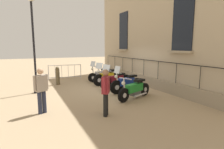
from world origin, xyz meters
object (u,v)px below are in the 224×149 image
object	(u,v)px
lamppost	(33,31)
crowd_barrier	(65,71)
motorcycle_maroon	(116,80)
motorcycle_yellow	(107,77)
pedestrian_walking	(106,90)
pedestrian_standing	(41,88)
motorcycle_silver	(101,75)
bollard	(58,76)
motorcycle_green	(135,90)
motorcycle_blue	(127,84)

from	to	relation	value
lamppost	crowd_barrier	bearing A→B (deg)	-122.21
motorcycle_maroon	lamppost	xyz separation A→B (m)	(4.16, -0.77, 2.65)
motorcycle_yellow	pedestrian_walking	world-z (taller)	pedestrian_walking
pedestrian_standing	pedestrian_walking	world-z (taller)	pedestrian_standing
crowd_barrier	pedestrian_walking	xyz separation A→B (m)	(0.15, 7.69, 0.33)
motorcycle_silver	pedestrian_walking	distance (m)	6.32
motorcycle_yellow	lamppost	xyz separation A→B (m)	(4.10, 0.34, 2.64)
motorcycle_silver	motorcycle_yellow	xyz separation A→B (m)	(0.06, 1.18, 0.04)
pedestrian_standing	lamppost	bearing A→B (deg)	-89.76
lamppost	motorcycle_yellow	bearing A→B (deg)	-175.21
motorcycle_yellow	pedestrian_standing	xyz separation A→B (m)	(4.08, 3.53, 0.44)
motorcycle_maroon	pedestrian_standing	bearing A→B (deg)	30.29
motorcycle_yellow	crowd_barrier	world-z (taller)	motorcycle_yellow
motorcycle_yellow	motorcycle_maroon	xyz separation A→B (m)	(-0.06, 1.11, -0.01)
motorcycle_maroon	bollard	bearing A→B (deg)	-39.61
motorcycle_yellow	crowd_barrier	distance (m)	3.59
motorcycle_yellow	motorcycle_silver	bearing A→B (deg)	-92.96
motorcycle_maroon	motorcycle_green	size ratio (longest dim) A/B	1.08
crowd_barrier	motorcycle_silver	bearing A→B (deg)	139.06
motorcycle_yellow	motorcycle_maroon	size ratio (longest dim) A/B	0.92
motorcycle_maroon	motorcycle_blue	bearing A→B (deg)	90.95
motorcycle_yellow	pedestrian_walking	distance (m)	5.20
motorcycle_green	pedestrian_walking	xyz separation A→B (m)	(2.00, 1.33, 0.48)
motorcycle_blue	lamppost	xyz separation A→B (m)	(4.18, -1.94, 2.64)
motorcycle_yellow	pedestrian_standing	world-z (taller)	pedestrian_standing
motorcycle_maroon	pedestrian_walking	size ratio (longest dim) A/B	1.38
motorcycle_green	pedestrian_walking	size ratio (longest dim) A/B	1.28
pedestrian_standing	motorcycle_green	bearing A→B (deg)	-177.83
crowd_barrier	motorcycle_yellow	bearing A→B (deg)	123.96
motorcycle_yellow	bollard	distance (m)	3.06
motorcycle_blue	pedestrian_walking	distance (m)	3.33
motorcycle_yellow	motorcycle_blue	bearing A→B (deg)	91.98
motorcycle_maroon	crowd_barrier	bearing A→B (deg)	-63.20
motorcycle_maroon	pedestrian_walking	bearing A→B (deg)	58.43
pedestrian_standing	motorcycle_silver	bearing A→B (deg)	-131.32
pedestrian_walking	motorcycle_maroon	bearing A→B (deg)	-121.57
motorcycle_maroon	crowd_barrier	world-z (taller)	motorcycle_maroon
motorcycle_blue	crowd_barrier	xyz separation A→B (m)	(2.08, -5.26, 0.11)
motorcycle_maroon	crowd_barrier	xyz separation A→B (m)	(2.07, -4.09, 0.11)
motorcycle_yellow	crowd_barrier	xyz separation A→B (m)	(2.01, -2.98, 0.11)
motorcycle_silver	motorcycle_yellow	bearing A→B (deg)	87.04
motorcycle_silver	motorcycle_yellow	world-z (taller)	motorcycle_silver
motorcycle_blue	lamppost	size ratio (longest dim) A/B	0.41
motorcycle_silver	motorcycle_yellow	distance (m)	1.19
motorcycle_maroon	pedestrian_walking	world-z (taller)	pedestrian_walking
motorcycle_blue	motorcycle_green	xyz separation A→B (m)	(0.23, 1.10, -0.04)
motorcycle_maroon	motorcycle_green	xyz separation A→B (m)	(0.22, 2.27, -0.03)
motorcycle_silver	motorcycle_blue	xyz separation A→B (m)	(-0.02, 3.47, 0.04)
lamppost	bollard	xyz separation A→B (m)	(-1.31, -1.59, -2.53)
motorcycle_silver	lamppost	distance (m)	5.18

